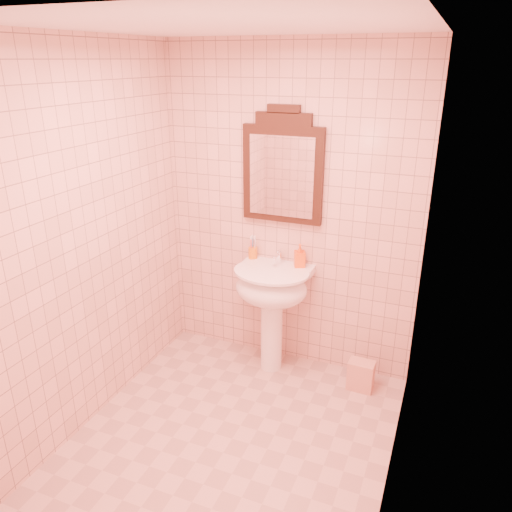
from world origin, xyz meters
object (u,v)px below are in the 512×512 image
at_px(mirror, 283,170).
at_px(soap_dispenser, 300,256).
at_px(toothbrush_cup, 253,253).
at_px(pedestal_sink, 272,294).
at_px(towel, 361,375).

xyz_separation_m(mirror, soap_dispenser, (0.17, -0.05, -0.64)).
distance_m(toothbrush_cup, soap_dispenser, 0.40).
height_order(pedestal_sink, towel, pedestal_sink).
bearing_deg(mirror, pedestal_sink, -90.00).
bearing_deg(pedestal_sink, mirror, 90.00).
bearing_deg(mirror, towel, -15.87).
relative_size(pedestal_sink, soap_dispenser, 4.81).
height_order(mirror, soap_dispenser, mirror).
height_order(mirror, toothbrush_cup, mirror).
height_order(pedestal_sink, toothbrush_cup, toothbrush_cup).
relative_size(mirror, toothbrush_cup, 5.20).
distance_m(soap_dispenser, towel, 1.02).
height_order(soap_dispenser, towel, soap_dispenser).
bearing_deg(soap_dispenser, mirror, 139.53).
relative_size(pedestal_sink, mirror, 1.01).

